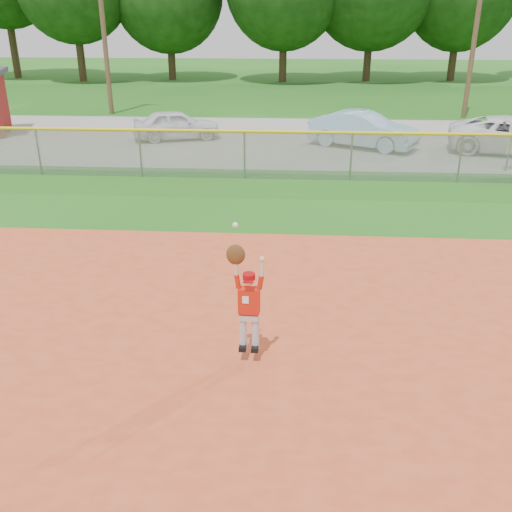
{
  "coord_description": "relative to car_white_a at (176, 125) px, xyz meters",
  "views": [
    {
      "loc": [
        1.56,
        -7.67,
        4.93
      ],
      "look_at": [
        0.96,
        1.19,
        1.1
      ],
      "focal_mm": 40.0,
      "sensor_mm": 36.0,
      "label": 1
    }
  ],
  "objects": [
    {
      "name": "parking_strip",
      "position": [
        3.31,
        0.3,
        -0.62
      ],
      "size": [
        44.0,
        10.0,
        0.03
      ],
      "primitive_type": "cube",
      "color": "gray",
      "rests_on": "ground"
    },
    {
      "name": "car_blue",
      "position": [
        7.5,
        -1.0,
        0.08
      ],
      "size": [
        4.34,
        3.2,
        1.36
      ],
      "primitive_type": "imported",
      "rotation": [
        0.0,
        0.0,
        1.09
      ],
      "color": "#86B1C8",
      "rests_on": "parking_strip"
    },
    {
      "name": "ballplayer",
      "position": [
        4.24,
        -16.0,
        0.43
      ],
      "size": [
        0.56,
        0.24,
        2.02
      ],
      "color": "silver",
      "rests_on": "ground"
    },
    {
      "name": "clay_infield",
      "position": [
        3.31,
        -18.7,
        -0.61
      ],
      "size": [
        24.0,
        16.0,
        0.04
      ],
      "primitive_type": "cube",
      "color": "#C04222",
      "rests_on": "ground"
    },
    {
      "name": "car_white_a",
      "position": [
        0.0,
        0.0,
        0.0
      ],
      "size": [
        3.8,
        2.43,
        1.2
      ],
      "primitive_type": "imported",
      "rotation": [
        0.0,
        0.0,
        1.88
      ],
      "color": "silver",
      "rests_on": "parking_strip"
    },
    {
      "name": "outfield_fence",
      "position": [
        3.31,
        -5.7,
        0.25
      ],
      "size": [
        40.06,
        0.1,
        1.55
      ],
      "color": "gray",
      "rests_on": "ground"
    },
    {
      "name": "power_lines",
      "position": [
        4.31,
        6.3,
        4.05
      ],
      "size": [
        19.4,
        0.24,
        9.0
      ],
      "color": "#4C3823",
      "rests_on": "ground"
    },
    {
      "name": "ground",
      "position": [
        3.31,
        -15.7,
        -0.63
      ],
      "size": [
        120.0,
        120.0,
        0.0
      ],
      "primitive_type": "plane",
      "color": "#1E5B14",
      "rests_on": "ground"
    }
  ]
}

